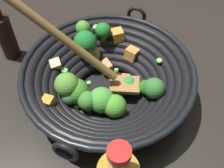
# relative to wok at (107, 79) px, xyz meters

# --- Properties ---
(ground_plane) EXTENTS (4.00, 4.00, 0.00)m
(ground_plane) POSITION_rel_wok_xyz_m (-0.00, -0.00, -0.07)
(ground_plane) COLOR #28231E
(wok) EXTENTS (0.40, 0.40, 0.29)m
(wok) POSITION_rel_wok_xyz_m (0.00, 0.00, 0.00)
(wok) COLOR black
(wok) RESTS_ON ground
(soy_sauce_bottle) EXTENTS (0.04, 0.04, 0.18)m
(soy_sauce_bottle) POSITION_rel_wok_xyz_m (0.20, 0.23, 0.00)
(soy_sauce_bottle) COLOR black
(soy_sauce_bottle) RESTS_ON ground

